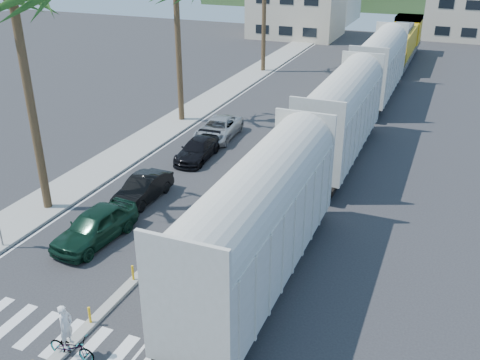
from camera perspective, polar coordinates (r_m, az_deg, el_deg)
name	(u,v)px	position (r m, az deg, el deg)	size (l,w,h in m)	color
ground	(107,310)	(22.64, -14.05, -13.28)	(140.00, 140.00, 0.00)	#28282B
sidewalk	(196,109)	(45.77, -4.67, 7.55)	(3.00, 90.00, 0.15)	gray
rails	(363,118)	(44.51, 12.98, 6.41)	(1.56, 100.00, 0.06)	black
median	(272,142)	(38.22, 3.38, 4.02)	(0.45, 60.00, 0.85)	gray
crosswalk	(75,342)	(21.47, -17.24, -16.17)	(14.00, 2.20, 0.01)	silver
lane_markings	(267,119)	(43.40, 2.90, 6.52)	(9.42, 90.00, 0.01)	silver
freight_train	(358,95)	(40.48, 12.48, 8.89)	(3.00, 60.94, 5.85)	beige
car_lead	(95,226)	(26.82, -15.20, -4.75)	(2.37, 5.05, 1.67)	black
car_second	(143,189)	(30.27, -10.32, -0.93)	(1.61, 4.38, 1.43)	black
car_third	(197,150)	(35.44, -4.57, 3.26)	(2.08, 4.66, 1.33)	black
car_rear	(218,128)	(39.04, -2.32, 5.51)	(2.77, 5.40, 1.46)	#B2B4B8
cyclist	(70,342)	(20.42, -17.66, -16.11)	(0.80, 1.87, 2.22)	#9EA0A5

